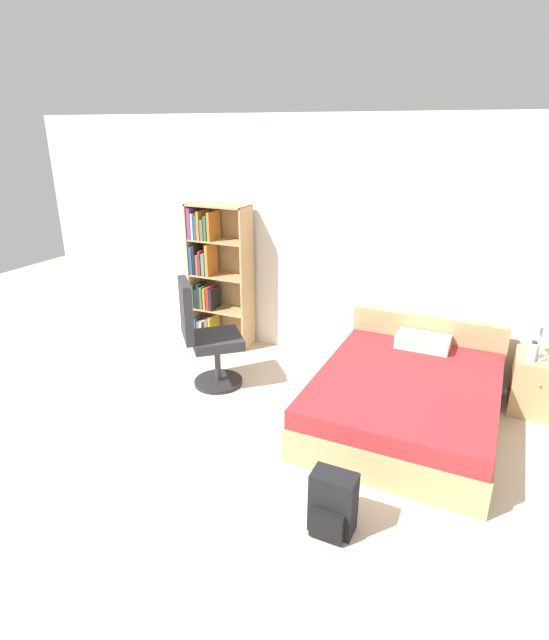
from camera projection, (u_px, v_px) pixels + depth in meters
The scene contains 9 objects.
ground_plane at pixel (227, 587), 2.86m from camera, with size 14.00×14.00×0.00m, color beige.
wall_back at pixel (383, 248), 5.11m from camera, with size 9.00×0.06×2.60m.
bookshelf at pixel (214, 274), 5.85m from camera, with size 0.73×0.31×1.66m.
bed at pixel (407, 397), 4.41m from camera, with size 1.51×1.91×0.71m.
office_chair at pixel (206, 338), 4.91m from camera, with size 0.72×0.72×1.12m.
nightstand at pixel (537, 384), 4.57m from camera, with size 0.42×0.50×0.53m.
table_lamp at pixel (544, 318), 4.33m from camera, with size 0.21×0.21×0.50m.
water_bottle at pixel (533, 352), 4.38m from camera, with size 0.07×0.07×0.19m.
backpack_black at pixel (332, 505), 3.20m from camera, with size 0.29×0.23×0.43m.
Camera 1 is at (1.15, -1.79, 2.47)m, focal length 28.00 mm.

